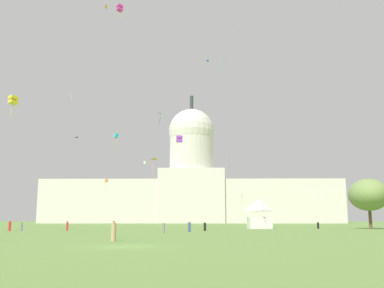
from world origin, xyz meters
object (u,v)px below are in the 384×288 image
(person_denim_front_right, at_px, (189,227))
(kite_cyan_mid, at_px, (116,136))
(person_red_lawn_far_left, at_px, (67,226))
(kite_yellow_mid, at_px, (13,100))
(kite_turquoise_high, at_px, (223,59))
(kite_magenta_mid, at_px, (120,8))
(kite_white_high, at_px, (71,93))
(kite_gold_high, at_px, (106,7))
(tree_east_near, at_px, (369,195))
(kite_gold_low, at_px, (155,162))
(person_white_front_left, at_px, (265,225))
(person_grey_aisle_center, at_px, (21,227))
(kite_red_mid, at_px, (230,159))
(person_black_near_tent, at_px, (205,227))
(person_grey_edge_east, at_px, (163,228))
(kite_green_mid, at_px, (158,114))
(kite_white_mid, at_px, (146,163))
(kite_orange_low, at_px, (106,181))
(capitol_building, at_px, (192,188))
(kite_blue_high, at_px, (208,61))
(person_black_back_right, at_px, (318,225))
(kite_violet_low, at_px, (179,139))
(person_tan_deep_crowd, at_px, (114,232))
(person_red_near_tree_east, at_px, (10,226))

(person_denim_front_right, bearing_deg, kite_cyan_mid, 30.76)
(person_red_lawn_far_left, xyz_separation_m, kite_yellow_mid, (-3.82, -15.36, 17.28))
(person_red_lawn_far_left, bearing_deg, kite_turquoise_high, 114.89)
(kite_magenta_mid, relative_size, kite_white_high, 0.93)
(kite_turquoise_high, relative_size, kite_gold_high, 1.40)
(tree_east_near, xyz_separation_m, kite_white_high, (-71.55, 34.93, 31.64))
(kite_gold_low, distance_m, kite_yellow_mid, 26.08)
(tree_east_near, bearing_deg, person_white_front_left, -168.90)
(person_grey_aisle_center, relative_size, kite_red_mid, 0.38)
(person_black_near_tent, distance_m, kite_turquoise_high, 48.66)
(person_black_near_tent, height_order, person_grey_edge_east, person_black_near_tent)
(person_black_near_tent, distance_m, kite_gold_high, 69.87)
(person_red_lawn_far_left, xyz_separation_m, kite_green_mid, (9.74, 54.92, 32.25))
(kite_yellow_mid, bearing_deg, kite_white_mid, 124.90)
(kite_green_mid, relative_size, kite_orange_low, 0.99)
(capitol_building, xyz_separation_m, kite_gold_low, (-4.09, -147.44, -5.61))
(person_grey_edge_east, distance_m, kite_blue_high, 111.63)
(kite_cyan_mid, distance_m, kite_magenta_mid, 52.22)
(kite_blue_high, relative_size, kite_yellow_mid, 0.35)
(tree_east_near, relative_size, kite_white_mid, 6.74)
(person_black_back_right, height_order, kite_violet_low, kite_violet_low)
(person_black_near_tent, relative_size, kite_violet_low, 1.30)
(kite_blue_high, distance_m, kite_green_mid, 41.04)
(kite_white_mid, relative_size, kite_blue_high, 1.64)
(person_denim_front_right, xyz_separation_m, person_grey_edge_east, (-3.43, -4.66, -0.01))
(kite_violet_low, xyz_separation_m, kite_green_mid, (-8.45, 47.55, 16.28))
(kite_white_mid, height_order, kite_turquoise_high, kite_turquoise_high)
(kite_cyan_mid, bearing_deg, kite_magenta_mid, 54.41)
(person_black_near_tent, height_order, kite_yellow_mid, kite_yellow_mid)
(person_grey_aisle_center, distance_m, kite_gold_low, 24.37)
(person_tan_deep_crowd, relative_size, kite_gold_low, 0.44)
(person_red_near_tree_east, height_order, person_black_near_tent, person_red_near_tree_east)
(person_denim_front_right, bearing_deg, kite_blue_high, 4.67)
(kite_cyan_mid, distance_m, kite_gold_high, 33.63)
(person_red_lawn_far_left, xyz_separation_m, kite_violet_low, (18.19, 7.37, 15.97))
(kite_cyan_mid, relative_size, kite_green_mid, 1.29)
(kite_green_mid, bearing_deg, kite_blue_high, 138.24)
(person_grey_edge_east, xyz_separation_m, kite_white_mid, (-15.81, 108.56, 22.96))
(person_grey_aisle_center, xyz_separation_m, kite_blue_high, (32.46, 82.78, 59.25))
(person_tan_deep_crowd, height_order, person_red_lawn_far_left, person_tan_deep_crowd)
(person_grey_edge_east, xyz_separation_m, kite_orange_low, (-24.89, 79.92, 13.42))
(kite_blue_high, relative_size, kite_white_high, 0.40)
(person_white_front_left, bearing_deg, tree_east_near, 167.32)
(person_grey_aisle_center, relative_size, kite_gold_high, 0.51)
(kite_cyan_mid, height_order, kite_orange_low, kite_cyan_mid)
(kite_orange_low, bearing_deg, kite_violet_low, -37.43)
(person_white_front_left, distance_m, person_black_near_tent, 16.90)
(person_grey_aisle_center, height_order, kite_gold_high, kite_gold_high)
(kite_green_mid, relative_size, kite_magenta_mid, 1.41)
(kite_orange_low, bearing_deg, person_black_back_right, -14.35)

